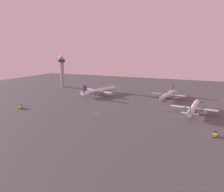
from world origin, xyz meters
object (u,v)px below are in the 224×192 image
Objects in this scene: airplane_near_gate at (168,94)px; maintenance_van at (215,134)px; airplane_taxiway_distant at (194,108)px; control_tower at (62,68)px; baggage_tractor at (20,107)px; airplane_far_stand at (99,91)px.

maintenance_van is (36.85, -79.76, -2.56)m from airplane_near_gate.
maintenance_van is (12.80, -39.13, -2.68)m from airplane_taxiway_distant.
airplane_near_gate is at bearing 124.53° from airplane_taxiway_distant.
control_tower reaches higher than baggage_tractor.
airplane_near_gate is at bearing 9.28° from baggage_tractor.
airplane_far_stand is 9.18× the size of baggage_tractor.
control_tower is 101.36m from baggage_tractor.
airplane_far_stand is 75.18m from baggage_tractor.
baggage_tractor is at bearing 47.29° from airplane_near_gate.
airplane_near_gate reaches higher than baggage_tractor.
airplane_far_stand is at bearing 152.97° from maintenance_van.
airplane_taxiway_distant is 0.95× the size of airplane_far_stand.
airplane_taxiway_distant is 41.26m from maintenance_van.
airplane_near_gate is (125.85, -15.49, -18.02)m from control_tower.
airplane_taxiway_distant is at bearing -12.74° from baggage_tractor.
maintenance_van is at bearing -15.08° from airplane_far_stand.
baggage_tractor is at bearing -71.48° from control_tower.
airplane_far_stand reaches higher than baggage_tractor.
airplane_taxiway_distant is 47.21m from airplane_near_gate.
maintenance_van is at bearing -30.35° from control_tower.
baggage_tractor is (31.53, -94.11, -20.58)m from control_tower.
control_tower is 0.98× the size of airplane_near_gate.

